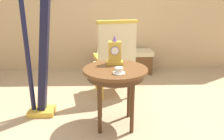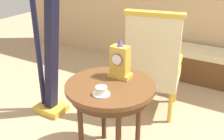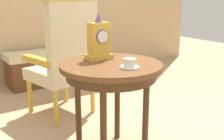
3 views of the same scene
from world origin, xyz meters
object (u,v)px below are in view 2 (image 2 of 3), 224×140
at_px(mantel_clock, 120,62).
at_px(harp, 47,47).
at_px(armchair, 153,63).
at_px(window_bench, 200,65).
at_px(teacup_left, 101,91).
at_px(side_table, 110,94).

relative_size(mantel_clock, harp, 0.18).
bearing_deg(armchair, window_bench, 77.89).
bearing_deg(window_bench, teacup_left, -96.51).
bearing_deg(side_table, mantel_clock, 90.62).
distance_m(harp, window_bench, 2.08).
bearing_deg(teacup_left, armchair, 89.93).
height_order(teacup_left, harp, harp).
distance_m(side_table, window_bench, 1.97).
bearing_deg(mantel_clock, window_bench, 81.33).
xyz_separation_m(mantel_clock, armchair, (0.03, 0.65, -0.24)).
relative_size(side_table, mantel_clock, 2.11).
height_order(mantel_clock, armchair, armchair).
xyz_separation_m(armchair, harp, (-0.92, -0.53, 0.17)).
bearing_deg(harp, window_bench, 54.69).
bearing_deg(mantel_clock, armchair, 87.27).
bearing_deg(teacup_left, mantel_clock, 95.20).
relative_size(mantel_clock, armchair, 0.29).
distance_m(mantel_clock, harp, 0.90).
height_order(side_table, armchair, armchair).
relative_size(armchair, harp, 0.61).
relative_size(harp, window_bench, 1.74).
relative_size(teacup_left, window_bench, 0.12).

